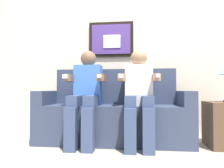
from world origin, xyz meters
TOP-DOWN VIEW (x-y plane):
  - ground_plane at (0.00, 0.00)m, footprint 5.48×5.48m
  - back_wall_assembly at (-0.00, 0.76)m, footprint 4.22×0.10m
  - couch at (0.00, 0.33)m, footprint 1.82×0.58m
  - person_on_left at (-0.31, 0.16)m, footprint 0.46×0.56m
  - person_on_right at (0.31, 0.16)m, footprint 0.46×0.56m

SIDE VIEW (x-z plane):
  - ground_plane at x=0.00m, z-range 0.00..0.00m
  - couch at x=0.00m, z-range -0.14..0.76m
  - person_on_left at x=-0.31m, z-range 0.05..1.16m
  - person_on_right at x=0.31m, z-range 0.05..1.16m
  - back_wall_assembly at x=0.00m, z-range 0.00..2.60m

